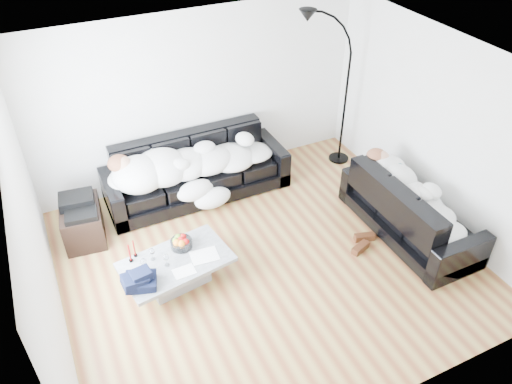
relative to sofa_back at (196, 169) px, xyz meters
name	(u,v)px	position (x,y,z in m)	size (l,w,h in m)	color
ground	(266,260)	(0.29, -1.75, -0.44)	(5.00, 5.00, 0.00)	brown
wall_back	(199,98)	(0.29, 0.50, 0.86)	(5.00, 0.02, 2.60)	silver
wall_left	(36,242)	(-2.21, -1.75, 0.86)	(0.02, 4.50, 2.60)	silver
wall_right	(438,131)	(2.79, -1.75, 0.86)	(0.02, 4.50, 2.60)	silver
ceiling	(269,70)	(0.29, -1.75, 2.16)	(5.00, 5.00, 0.00)	white
sofa_back	(196,169)	(0.00, 0.00, 0.00)	(2.69, 0.93, 0.88)	black
sofa_right	(411,207)	(2.29, -2.07, -0.02)	(2.05, 0.88, 0.83)	black
sleeper_back	(197,159)	(0.00, -0.05, 0.21)	(2.28, 0.79, 0.46)	white
sleeper_right	(414,194)	(2.29, -2.07, 0.19)	(1.76, 0.74, 0.43)	white
teal_cushion	(382,166)	(2.23, -1.43, 0.28)	(0.36, 0.30, 0.20)	#0C545A
coffee_table	(177,272)	(-0.86, -1.63, -0.25)	(1.28, 0.75, 0.37)	#939699
fruit_bowl	(181,242)	(-0.72, -1.43, 0.02)	(0.27, 0.27, 0.16)	white
wine_glass_a	(152,254)	(-1.10, -1.49, 0.02)	(0.07, 0.07, 0.17)	white
wine_glass_b	(144,265)	(-1.23, -1.63, 0.03)	(0.08, 0.08, 0.18)	white
wine_glass_c	(166,260)	(-0.97, -1.66, 0.02)	(0.07, 0.07, 0.17)	white
candle_left	(130,253)	(-1.34, -1.41, 0.06)	(0.05, 0.05, 0.26)	maroon
candle_right	(134,249)	(-1.27, -1.35, 0.05)	(0.04, 0.04, 0.24)	maroon
newspaper_a	(204,256)	(-0.52, -1.70, -0.06)	(0.33, 0.25, 0.01)	silver
newspaper_b	(184,271)	(-0.83, -1.85, -0.06)	(0.25, 0.18, 0.01)	silver
navy_jacket	(138,277)	(-1.35, -1.87, 0.10)	(0.36, 0.30, 0.18)	black
shoes	(362,242)	(1.57, -2.05, -0.39)	(0.46, 0.33, 0.10)	#472311
av_cabinet	(83,223)	(-1.73, -0.29, -0.19)	(0.51, 0.74, 0.51)	black
stereo	(78,204)	(-1.73, -0.29, 0.13)	(0.44, 0.34, 0.13)	black
floor_lamp	(346,97)	(2.45, -0.12, 0.69)	(0.82, 0.33, 2.26)	black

